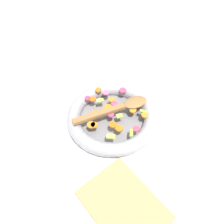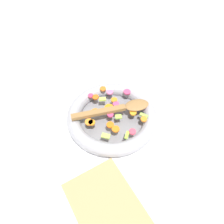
{
  "view_description": "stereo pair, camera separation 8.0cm",
  "coord_description": "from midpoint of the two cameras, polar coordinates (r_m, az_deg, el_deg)",
  "views": [
    {
      "loc": [
        0.39,
        -0.33,
        0.66
      ],
      "look_at": [
        0.0,
        0.0,
        0.05
      ],
      "focal_mm": 35.0,
      "sensor_mm": 36.0,
      "label": 1
    },
    {
      "loc": [
        0.44,
        -0.26,
        0.66
      ],
      "look_at": [
        0.0,
        0.0,
        0.05
      ],
      "focal_mm": 35.0,
      "sensor_mm": 36.0,
      "label": 2
    }
  ],
  "objects": [
    {
      "name": "cutting_board",
      "position": [
        0.68,
        -0.63,
        -23.48
      ],
      "size": [
        0.24,
        0.18,
        0.02
      ],
      "color": "tan",
      "rests_on": "ground_plane"
    },
    {
      "name": "skillet",
      "position": [
        0.82,
        -2.78,
        -1.41
      ],
      "size": [
        0.34,
        0.34,
        0.05
      ],
      "color": "slate",
      "rests_on": "ground_plane"
    },
    {
      "name": "ground_plane",
      "position": [
        0.84,
        -2.73,
        -2.36
      ],
      "size": [
        4.0,
        4.0,
        0.0
      ],
      "primitive_type": "plane",
      "color": "silver"
    },
    {
      "name": "wooden_spoon",
      "position": [
        0.79,
        -1.01,
        1.04
      ],
      "size": [
        0.12,
        0.29,
        0.01
      ],
      "color": "olive",
      "rests_on": "chopped_vegetables"
    },
    {
      "name": "chopped_vegetables",
      "position": [
        0.8,
        -2.56,
        0.29
      ],
      "size": [
        0.26,
        0.24,
        0.01
      ],
      "color": "orange",
      "rests_on": "skillet"
    }
  ]
}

